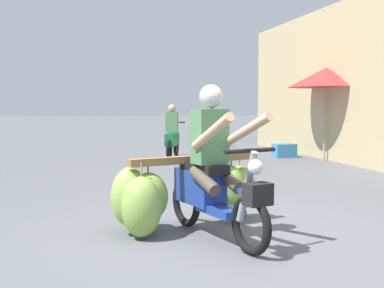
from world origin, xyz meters
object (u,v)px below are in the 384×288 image
(market_umbrella_near_shop, at_px, (326,78))
(motorbike_distant_ahead_right, at_px, (211,130))
(motorbike_distant_ahead_left, at_px, (172,137))
(motorbike_main_loaded, at_px, (183,189))
(produce_crate, at_px, (284,151))

(market_umbrella_near_shop, bearing_deg, motorbike_distant_ahead_right, 111.11)
(motorbike_distant_ahead_right, height_order, market_umbrella_near_shop, market_umbrella_near_shop)
(motorbike_distant_ahead_left, xyz_separation_m, motorbike_distant_ahead_right, (1.91, 3.08, 0.00))
(motorbike_distant_ahead_left, relative_size, market_umbrella_near_shop, 0.67)
(motorbike_main_loaded, distance_m, motorbike_distant_ahead_right, 10.65)
(motorbike_main_loaded, xyz_separation_m, market_umbrella_near_shop, (4.89, 5.77, 1.58))
(motorbike_distant_ahead_right, height_order, produce_crate, motorbike_distant_ahead_right)
(motorbike_distant_ahead_left, relative_size, motorbike_distant_ahead_right, 0.95)
(motorbike_distant_ahead_left, height_order, market_umbrella_near_shop, market_umbrella_near_shop)
(motorbike_main_loaded, distance_m, produce_crate, 7.86)
(produce_crate, bearing_deg, motorbike_distant_ahead_left, 171.45)
(motorbike_main_loaded, xyz_separation_m, motorbike_distant_ahead_right, (3.19, 10.16, 0.09))
(motorbike_distant_ahead_right, bearing_deg, motorbike_distant_ahead_left, -121.88)
(motorbike_distant_ahead_left, bearing_deg, produce_crate, -8.55)
(motorbike_distant_ahead_left, xyz_separation_m, market_umbrella_near_shop, (3.61, -1.31, 1.49))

